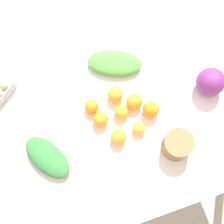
# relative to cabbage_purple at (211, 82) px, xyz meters

# --- Properties ---
(ground_plane) EXTENTS (8.00, 8.00, 0.00)m
(ground_plane) POSITION_rel_cabbage_purple_xyz_m (0.51, -0.03, -0.85)
(ground_plane) COLOR #B2A899
(dining_table) EXTENTS (1.46, 1.08, 0.78)m
(dining_table) POSITION_rel_cabbage_purple_xyz_m (0.51, -0.03, -0.16)
(dining_table) COLOR silver
(dining_table) RESTS_ON ground_plane
(cabbage_purple) EXTENTS (0.14, 0.14, 0.14)m
(cabbage_purple) POSITION_rel_cabbage_purple_xyz_m (0.00, 0.00, 0.00)
(cabbage_purple) COLOR #7A2D75
(cabbage_purple) RESTS_ON dining_table
(paper_bag) EXTENTS (0.14, 0.14, 0.11)m
(paper_bag) POSITION_rel_cabbage_purple_xyz_m (0.28, 0.24, -0.02)
(paper_bag) COLOR olive
(paper_bag) RESTS_ON dining_table
(greens_bunch_scallion) EXTENTS (0.32, 0.25, 0.06)m
(greens_bunch_scallion) POSITION_rel_cabbage_purple_xyz_m (0.41, -0.27, -0.04)
(greens_bunch_scallion) COLOR #4C933D
(greens_bunch_scallion) RESTS_ON dining_table
(greens_bunch_kale) EXTENTS (0.25, 0.29, 0.06)m
(greens_bunch_kale) POSITION_rel_cabbage_purple_xyz_m (0.88, 0.09, -0.04)
(greens_bunch_kale) COLOR #337538
(greens_bunch_kale) RESTS_ON dining_table
(orange_0) EXTENTS (0.07, 0.07, 0.07)m
(orange_0) POSITION_rel_cabbage_purple_xyz_m (0.60, -0.08, -0.04)
(orange_0) COLOR orange
(orange_0) RESTS_ON dining_table
(orange_1) EXTENTS (0.08, 0.08, 0.08)m
(orange_1) POSITION_rel_cabbage_purple_xyz_m (0.52, 0.11, -0.03)
(orange_1) COLOR orange
(orange_1) RESTS_ON dining_table
(orange_2) EXTENTS (0.07, 0.07, 0.07)m
(orange_2) POSITION_rel_cabbage_purple_xyz_m (0.47, -0.00, -0.04)
(orange_2) COLOR orange
(orange_2) RESTS_ON dining_table
(orange_3) EXTENTS (0.08, 0.08, 0.08)m
(orange_3) POSITION_rel_cabbage_purple_xyz_m (0.39, -0.03, -0.03)
(orange_3) COLOR orange
(orange_3) RESTS_ON dining_table
(orange_4) EXTENTS (0.08, 0.08, 0.08)m
(orange_4) POSITION_rel_cabbage_purple_xyz_m (0.58, -0.00, -0.03)
(orange_4) COLOR orange
(orange_4) RESTS_ON dining_table
(orange_5) EXTENTS (0.06, 0.06, 0.06)m
(orange_5) POSITION_rel_cabbage_purple_xyz_m (0.41, 0.10, -0.04)
(orange_5) COLOR #F9A833
(orange_5) RESTS_ON dining_table
(orange_6) EXTENTS (0.08, 0.08, 0.08)m
(orange_6) POSITION_rel_cabbage_purple_xyz_m (0.47, -0.10, -0.03)
(orange_6) COLOR orange
(orange_6) RESTS_ON dining_table
(orange_7) EXTENTS (0.08, 0.08, 0.08)m
(orange_7) POSITION_rel_cabbage_purple_xyz_m (0.33, 0.03, -0.03)
(orange_7) COLOR orange
(orange_7) RESTS_ON dining_table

